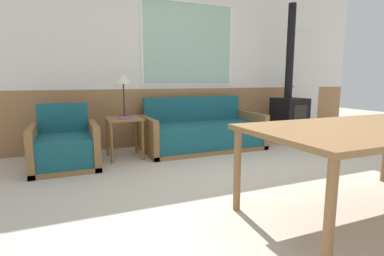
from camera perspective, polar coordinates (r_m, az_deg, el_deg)
The scene contains 10 objects.
ground_plane at distance 3.08m, azimuth 18.08°, elevation -11.81°, with size 16.00×16.00×0.00m, color beige.
wall_back at distance 5.16m, azimuth -1.05°, elevation 12.40°, with size 7.20×0.09×2.70m.
couch at distance 4.69m, azimuth 2.03°, elevation -1.09°, with size 1.84×0.87×0.80m.
armchair at distance 4.02m, azimuth -23.05°, elevation -3.57°, with size 0.78×0.78×0.78m.
side_table at distance 4.22m, azimuth -12.80°, elevation 0.44°, with size 0.47×0.47×0.57m.
table_lamp at distance 4.26m, azimuth -12.97°, elevation 8.80°, with size 0.24×0.24×0.60m.
book_stack at distance 4.13m, azimuth -12.39°, elevation 1.96°, with size 0.20×0.17×0.02m.
dining_table at distance 2.73m, azimuth 30.92°, elevation -0.87°, with size 1.96×1.06×0.72m.
wood_stove at distance 5.53m, azimuth 18.03°, elevation 3.65°, with size 0.46×0.54×2.35m.
entry_door at distance 6.48m, azimuth 20.43°, elevation 7.90°, with size 0.81×0.09×2.00m.
Camera 1 is at (-1.93, -2.14, 1.08)m, focal length 28.00 mm.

